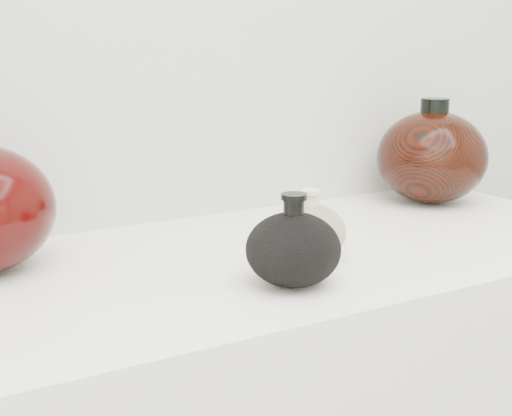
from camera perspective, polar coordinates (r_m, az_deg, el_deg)
black_gourd_vase at (r=0.90m, az=3.00°, el=-3.27°), size 0.16×0.16×0.12m
cream_gourd_vase at (r=1.01m, az=4.36°, el=-1.85°), size 0.11×0.11×0.10m
right_round_pot at (r=1.38m, az=13.89°, el=4.00°), size 0.25×0.25×0.20m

